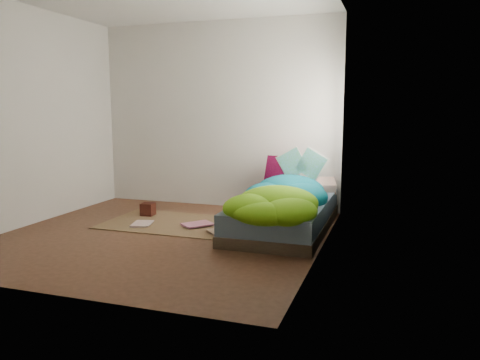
{
  "coord_description": "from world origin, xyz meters",
  "views": [
    {
      "loc": [
        2.41,
        -4.49,
        1.39
      ],
      "look_at": [
        0.67,
        0.75,
        0.55
      ],
      "focal_mm": 35.0,
      "sensor_mm": 36.0,
      "label": 1
    }
  ],
  "objects_px": {
    "pillow_magenta": "(282,173)",
    "floor_book_b": "(193,222)",
    "floor_book_a": "(133,224)",
    "bed": "(284,215)",
    "wooden_box": "(148,209)",
    "open_book": "(302,156)"
  },
  "relations": [
    {
      "from": "pillow_magenta",
      "to": "open_book",
      "type": "height_order",
      "value": "open_book"
    },
    {
      "from": "floor_book_a",
      "to": "wooden_box",
      "type": "bearing_deg",
      "value": 84.71
    },
    {
      "from": "bed",
      "to": "open_book",
      "type": "xyz_separation_m",
      "value": [
        0.13,
        0.36,
        0.66
      ]
    },
    {
      "from": "wooden_box",
      "to": "floor_book_b",
      "type": "xyz_separation_m",
      "value": [
        0.75,
        -0.24,
        -0.06
      ]
    },
    {
      "from": "pillow_magenta",
      "to": "wooden_box",
      "type": "bearing_deg",
      "value": -147.58
    },
    {
      "from": "wooden_box",
      "to": "floor_book_a",
      "type": "relative_size",
      "value": 0.52
    },
    {
      "from": "pillow_magenta",
      "to": "floor_book_b",
      "type": "relative_size",
      "value": 1.27
    },
    {
      "from": "floor_book_b",
      "to": "bed",
      "type": "bearing_deg",
      "value": 47.7
    },
    {
      "from": "wooden_box",
      "to": "floor_book_a",
      "type": "height_order",
      "value": "wooden_box"
    },
    {
      "from": "pillow_magenta",
      "to": "wooden_box",
      "type": "height_order",
      "value": "pillow_magenta"
    },
    {
      "from": "wooden_box",
      "to": "floor_book_b",
      "type": "bearing_deg",
      "value": -17.87
    },
    {
      "from": "open_book",
      "to": "wooden_box",
      "type": "bearing_deg",
      "value": -171.91
    },
    {
      "from": "open_book",
      "to": "bed",
      "type": "bearing_deg",
      "value": -108.96
    },
    {
      "from": "pillow_magenta",
      "to": "floor_book_b",
      "type": "height_order",
      "value": "pillow_magenta"
    },
    {
      "from": "bed",
      "to": "open_book",
      "type": "bearing_deg",
      "value": 70.95
    },
    {
      "from": "floor_book_a",
      "to": "floor_book_b",
      "type": "height_order",
      "value": "floor_book_b"
    },
    {
      "from": "pillow_magenta",
      "to": "open_book",
      "type": "distance_m",
      "value": 0.54
    },
    {
      "from": "bed",
      "to": "wooden_box",
      "type": "xyz_separation_m",
      "value": [
        -1.84,
        0.09,
        -0.08
      ]
    },
    {
      "from": "pillow_magenta",
      "to": "floor_book_b",
      "type": "distance_m",
      "value": 1.35
    },
    {
      "from": "wooden_box",
      "to": "floor_book_b",
      "type": "relative_size",
      "value": 0.47
    },
    {
      "from": "floor_book_a",
      "to": "bed",
      "type": "bearing_deg",
      "value": -1.07
    },
    {
      "from": "pillow_magenta",
      "to": "wooden_box",
      "type": "distance_m",
      "value": 1.82
    }
  ]
}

